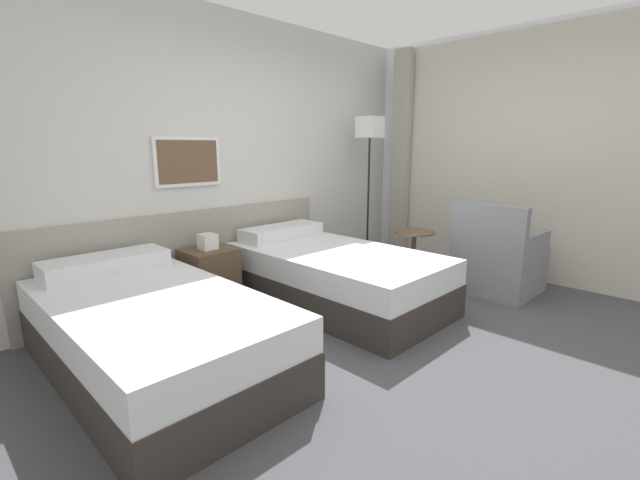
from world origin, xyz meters
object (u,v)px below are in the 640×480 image
(nightstand, at_px, (210,277))
(floor_lamp, at_px, (370,140))
(armchair, at_px, (498,262))
(side_table, at_px, (413,249))
(bed_near_door, at_px, (153,331))
(bed_near_window, at_px, (334,276))

(nightstand, bearing_deg, floor_lamp, -2.60)
(floor_lamp, relative_size, armchair, 1.95)
(side_table, bearing_deg, nightstand, 150.29)
(floor_lamp, height_order, armchair, floor_lamp)
(side_table, height_order, armchair, armchair)
(nightstand, relative_size, armchair, 0.74)
(bed_near_door, xyz_separation_m, nightstand, (0.87, 0.75, 0.02))
(nightstand, xyz_separation_m, floor_lamp, (2.16, -0.10, 1.24))
(armchair, bearing_deg, side_table, 37.24)
(bed_near_door, relative_size, side_table, 3.37)
(bed_near_door, distance_m, side_table, 2.66)
(bed_near_door, xyz_separation_m, bed_near_window, (1.74, 0.00, 0.00))
(nightstand, height_order, side_table, nightstand)
(bed_near_window, height_order, side_table, bed_near_window)
(bed_near_door, relative_size, nightstand, 2.97)
(bed_near_door, distance_m, nightstand, 1.15)
(bed_near_window, distance_m, armchair, 1.69)
(bed_near_door, bearing_deg, nightstand, 40.76)
(floor_lamp, xyz_separation_m, side_table, (-0.39, -0.92, -1.10))
(bed_near_window, xyz_separation_m, armchair, (1.41, -0.94, 0.04))
(bed_near_door, height_order, floor_lamp, floor_lamp)
(armchair, bearing_deg, nightstand, 54.11)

